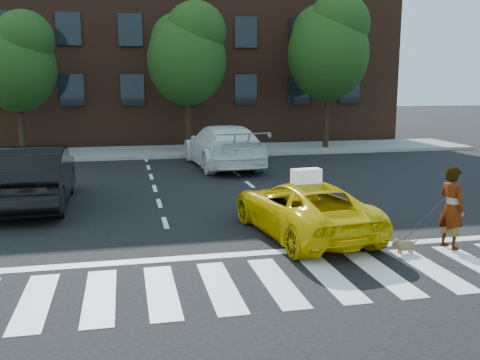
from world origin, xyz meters
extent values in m
plane|color=black|center=(0.00, 0.00, 0.00)|extent=(120.00, 120.00, 0.00)
cube|color=silver|center=(0.00, 0.00, 0.01)|extent=(13.00, 2.40, 0.01)
cube|color=silver|center=(0.00, 1.60, 0.01)|extent=(12.00, 0.30, 0.01)
cube|color=slate|center=(0.00, 17.50, 0.07)|extent=(30.00, 4.00, 0.15)
cube|color=#48281A|center=(0.00, 25.00, 6.00)|extent=(26.00, 10.00, 12.00)
cylinder|color=black|center=(-7.00, 17.00, 1.62)|extent=(0.28, 0.28, 3.25)
ellipsoid|color=#16330D|center=(-7.00, 17.00, 4.03)|extent=(3.38, 3.38, 3.89)
sphere|color=#16330D|center=(-6.60, 16.80, 5.20)|extent=(2.60, 2.60, 2.60)
sphere|color=#16330D|center=(-7.35, 17.25, 4.88)|extent=(2.34, 2.34, 2.34)
cylinder|color=black|center=(0.50, 17.00, 1.77)|extent=(0.28, 0.28, 3.55)
ellipsoid|color=#16330D|center=(0.50, 17.00, 4.40)|extent=(3.69, 3.69, 4.25)
sphere|color=#16330D|center=(0.90, 16.80, 5.68)|extent=(2.84, 2.84, 2.84)
sphere|color=#16330D|center=(0.15, 17.25, 5.32)|extent=(2.56, 2.56, 2.56)
cylinder|color=black|center=(7.50, 17.00, 1.93)|extent=(0.28, 0.28, 3.85)
ellipsoid|color=#16330D|center=(7.50, 17.00, 4.77)|extent=(4.00, 4.00, 4.60)
sphere|color=#16330D|center=(7.90, 16.80, 6.16)|extent=(3.08, 3.08, 3.08)
sphere|color=#16330D|center=(7.15, 17.25, 5.78)|extent=(2.77, 2.77, 2.77)
imported|color=#DAB504|center=(1.40, 2.74, 0.62)|extent=(2.60, 4.67, 1.23)
imported|color=black|center=(-5.00, 7.00, 0.86)|extent=(1.90, 5.23, 1.72)
imported|color=white|center=(1.40, 12.74, 0.86)|extent=(2.84, 6.08, 1.72)
imported|color=#999999|center=(4.09, 1.10, 0.87)|extent=(0.55, 0.71, 1.74)
ellipsoid|color=brown|center=(3.00, 0.95, 0.18)|extent=(0.40, 0.22, 0.22)
sphere|color=brown|center=(2.80, 0.95, 0.24)|extent=(0.17, 0.17, 0.17)
sphere|color=brown|center=(2.73, 0.95, 0.21)|extent=(0.08, 0.08, 0.08)
cylinder|color=brown|center=(3.19, 0.95, 0.24)|extent=(0.12, 0.04, 0.10)
sphere|color=brown|center=(2.80, 1.00, 0.28)|extent=(0.06, 0.06, 0.06)
sphere|color=brown|center=(2.80, 0.90, 0.28)|extent=(0.06, 0.06, 0.06)
cylinder|color=brown|center=(2.88, 0.90, 0.05)|extent=(0.04, 0.04, 0.11)
cylinder|color=brown|center=(2.88, 1.00, 0.05)|extent=(0.04, 0.04, 0.11)
cylinder|color=brown|center=(3.11, 0.90, 0.05)|extent=(0.04, 0.04, 0.11)
cylinder|color=brown|center=(3.11, 1.00, 0.05)|extent=(0.04, 0.04, 0.11)
cube|color=white|center=(1.40, 2.54, 1.39)|extent=(0.68, 0.36, 0.32)
camera|label=1|loc=(-2.51, -8.52, 3.47)|focal=40.00mm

